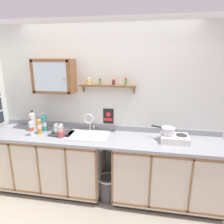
# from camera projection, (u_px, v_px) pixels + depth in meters

# --- Properties ---
(floor) EXTENTS (6.38, 6.38, 0.00)m
(floor) POSITION_uv_depth(u_px,v_px,m) (97.00, 210.00, 2.78)
(floor) COLOR #9E9384
(floor) RESTS_ON ground
(back_wall) EXTENTS (3.98, 0.07, 2.57)m
(back_wall) POSITION_uv_depth(u_px,v_px,m) (106.00, 107.00, 3.08)
(back_wall) COLOR silver
(back_wall) RESTS_ON ground
(lower_cabinet_run) EXTENTS (1.69, 0.64, 0.91)m
(lower_cabinet_run) POSITION_uv_depth(u_px,v_px,m) (49.00, 162.00, 3.13)
(lower_cabinet_run) COLOR black
(lower_cabinet_run) RESTS_ON ground
(lower_cabinet_run_right) EXTENTS (1.49, 0.64, 0.91)m
(lower_cabinet_run_right) POSITION_uv_depth(u_px,v_px,m) (168.00, 173.00, 2.82)
(lower_cabinet_run_right) COLOR black
(lower_cabinet_run_right) RESTS_ON ground
(countertop) EXTENTS (3.34, 0.66, 0.03)m
(countertop) POSITION_uv_depth(u_px,v_px,m) (102.00, 138.00, 2.86)
(countertop) COLOR gray
(countertop) RESTS_ON lower_cabinet_run
(backsplash) EXTENTS (3.34, 0.02, 0.08)m
(backsplash) POSITION_uv_depth(u_px,v_px,m) (106.00, 127.00, 3.13)
(backsplash) COLOR gray
(backsplash) RESTS_ON countertop
(sink) EXTENTS (0.60, 0.48, 0.42)m
(sink) POSITION_uv_depth(u_px,v_px,m) (88.00, 138.00, 2.93)
(sink) COLOR silver
(sink) RESTS_ON countertop
(hot_plate_stove) EXTENTS (0.37, 0.27, 0.09)m
(hot_plate_stove) POSITION_uv_depth(u_px,v_px,m) (175.00, 138.00, 2.69)
(hot_plate_stove) COLOR silver
(hot_plate_stove) RESTS_ON countertop
(saucepan) EXTENTS (0.31, 0.19, 0.09)m
(saucepan) POSITION_uv_depth(u_px,v_px,m) (168.00, 130.00, 2.70)
(saucepan) COLOR silver
(saucepan) RESTS_ON hot_plate_stove
(bottle_opaque_white_0) EXTENTS (0.09, 0.09, 0.32)m
(bottle_opaque_white_0) POSITION_uv_depth(u_px,v_px,m) (33.00, 122.00, 3.06)
(bottle_opaque_white_0) COLOR white
(bottle_opaque_white_0) RESTS_ON countertop
(bottle_detergent_teal_1) EXTENTS (0.08, 0.08, 0.28)m
(bottle_detergent_teal_1) POSITION_uv_depth(u_px,v_px,m) (44.00, 123.00, 3.06)
(bottle_detergent_teal_1) COLOR teal
(bottle_detergent_teal_1) RESTS_ON countertop
(bottle_water_clear_2) EXTENTS (0.07, 0.07, 0.25)m
(bottle_water_clear_2) POSITION_uv_depth(u_px,v_px,m) (31.00, 128.00, 2.88)
(bottle_water_clear_2) COLOR silver
(bottle_water_clear_2) RESTS_ON countertop
(bottle_juice_amber_3) EXTENTS (0.07, 0.07, 0.26)m
(bottle_juice_amber_3) POSITION_uv_depth(u_px,v_px,m) (39.00, 126.00, 2.95)
(bottle_juice_amber_3) COLOR gold
(bottle_juice_amber_3) RESTS_ON countertop
(dish_rack) EXTENTS (0.32, 0.28, 0.16)m
(dish_rack) POSITION_uv_depth(u_px,v_px,m) (61.00, 132.00, 2.97)
(dish_rack) COLOR #333338
(dish_rack) RESTS_ON countertop
(mug) EXTENTS (0.11, 0.10, 0.09)m
(mug) POSITION_uv_depth(u_px,v_px,m) (61.00, 134.00, 2.84)
(mug) COLOR #B24C47
(mug) RESTS_ON countertop
(wall_cabinet) EXTENTS (0.60, 0.28, 0.49)m
(wall_cabinet) POSITION_uv_depth(u_px,v_px,m) (54.00, 76.00, 2.93)
(wall_cabinet) COLOR brown
(spice_shelf) EXTENTS (0.82, 0.14, 0.22)m
(spice_shelf) POSITION_uv_depth(u_px,v_px,m) (107.00, 85.00, 2.89)
(spice_shelf) COLOR brown
(warning_sign) EXTENTS (0.16, 0.01, 0.23)m
(warning_sign) POSITION_uv_depth(u_px,v_px,m) (108.00, 116.00, 3.08)
(warning_sign) COLOR black
(trash_bin) EXTENTS (0.30, 0.30, 0.35)m
(trash_bin) POSITION_uv_depth(u_px,v_px,m) (108.00, 187.00, 2.96)
(trash_bin) COLOR #4C4C51
(trash_bin) RESTS_ON ground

